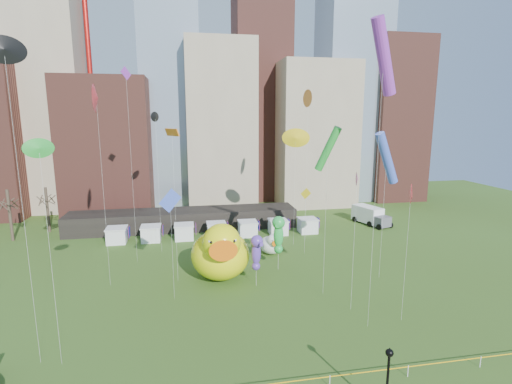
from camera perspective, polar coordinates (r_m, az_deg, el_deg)
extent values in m
cube|color=gray|center=(88.71, -28.44, 11.19)|extent=(14.00, 12.00, 42.00)
cube|color=brown|center=(80.13, -21.00, 6.20)|extent=(16.00, 14.00, 26.00)
cube|color=#8C9EB2|center=(87.10, -12.59, 16.53)|extent=(12.00, 12.00, 55.00)
cube|color=gray|center=(82.94, -5.36, 9.77)|extent=(14.00, 14.00, 34.00)
cube|color=brown|center=(91.60, 0.74, 20.59)|extent=(12.00, 12.00, 68.00)
cube|color=gray|center=(85.20, 8.45, 8.38)|extent=(16.00, 14.00, 30.00)
cube|color=#8C9EB2|center=(92.66, 13.84, 13.95)|extent=(14.00, 12.00, 48.00)
cube|color=brown|center=(95.23, 19.75, 9.92)|extent=(12.00, 12.00, 36.00)
cylinder|color=red|center=(90.69, -23.87, 22.39)|extent=(1.00, 1.00, 76.00)
cylinder|color=red|center=(94.83, 11.33, 22.52)|extent=(1.00, 1.00, 76.00)
cube|color=black|center=(66.78, -10.60, -4.01)|extent=(38.00, 6.00, 3.20)
cube|color=white|center=(62.05, -19.91, -6.12)|extent=(2.80, 2.80, 2.20)
cube|color=red|center=(61.63, -18.28, -5.64)|extent=(0.08, 1.40, 1.60)
cube|color=white|center=(61.39, -15.28, -6.02)|extent=(2.80, 2.80, 2.20)
cube|color=red|center=(61.11, -13.62, -5.53)|extent=(0.08, 1.40, 1.60)
cube|color=white|center=(61.14, -10.59, -5.89)|extent=(2.80, 2.80, 2.20)
cube|color=red|center=(61.01, -8.90, -5.38)|extent=(0.08, 1.40, 1.60)
cube|color=white|center=(61.29, -5.89, -5.71)|extent=(2.80, 2.80, 2.20)
cube|color=red|center=(61.31, -4.21, -5.19)|extent=(0.08, 1.40, 1.60)
cube|color=white|center=(61.85, -1.24, -5.50)|extent=(2.80, 2.80, 2.20)
cube|color=red|center=(62.01, 0.40, -4.97)|extent=(0.08, 1.40, 1.60)
cube|color=white|center=(62.81, 3.28, -5.26)|extent=(2.80, 2.80, 2.20)
cube|color=red|center=(63.11, 4.88, -4.73)|extent=(0.08, 1.40, 1.60)
cube|color=white|center=(64.14, 7.64, -5.00)|extent=(2.80, 2.80, 2.20)
cube|color=red|center=(64.57, 9.18, -4.47)|extent=(0.08, 1.40, 1.60)
cylinder|color=#382B21|center=(69.55, -32.64, -2.94)|extent=(0.44, 0.44, 8.00)
cylinder|color=#382B21|center=(71.86, -28.49, -2.34)|extent=(0.44, 0.44, 7.50)
cylinder|color=white|center=(30.43, 10.87, -25.80)|extent=(0.06, 0.06, 0.90)
cylinder|color=white|center=(32.79, 21.59, -23.44)|extent=(0.06, 0.06, 0.90)
cylinder|color=white|center=(36.00, 30.30, -20.89)|extent=(0.06, 0.06, 0.90)
ellipsoid|color=#EAEA0B|center=(45.92, -5.30, -9.18)|extent=(6.98, 8.15, 5.65)
ellipsoid|color=#EAEA0B|center=(48.90, -5.57, -8.10)|extent=(1.90, 1.49, 2.29)
sphere|color=#EAEA0B|center=(42.79, -5.11, -7.48)|extent=(4.32, 4.32, 4.25)
cone|color=orange|center=(41.13, -4.91, -8.45)|extent=(2.37, 1.95, 2.34)
sphere|color=white|center=(41.44, -6.62, -7.30)|extent=(0.76, 0.76, 0.76)
sphere|color=white|center=(41.60, -3.38, -7.17)|extent=(0.76, 0.76, 0.76)
sphere|color=black|center=(41.10, -6.60, -7.45)|extent=(0.38, 0.38, 0.38)
sphere|color=black|center=(41.26, -3.33, -7.32)|extent=(0.38, 0.38, 0.38)
ellipsoid|color=white|center=(53.94, 2.18, -7.86)|extent=(3.49, 3.91, 2.44)
ellipsoid|color=white|center=(55.15, 1.65, -7.50)|extent=(0.90, 0.76, 0.99)
sphere|color=white|center=(52.67, 2.64, -7.20)|extent=(2.12, 2.12, 1.84)
cone|color=orange|center=(52.01, 2.97, -7.51)|extent=(1.13, 0.98, 1.01)
sphere|color=white|center=(51.97, 2.34, -7.17)|extent=(0.33, 0.33, 0.33)
sphere|color=white|center=(52.34, 3.37, -7.04)|extent=(0.33, 0.33, 0.33)
sphere|color=black|center=(51.83, 2.40, -7.22)|extent=(0.17, 0.17, 0.17)
sphere|color=black|center=(52.21, 3.44, -7.09)|extent=(0.17, 0.17, 0.17)
cylinder|color=silver|center=(48.20, 3.32, -8.94)|extent=(0.03, 0.03, 4.42)
ellipsoid|color=green|center=(47.50, 3.35, -6.43)|extent=(1.48, 1.35, 3.09)
sphere|color=green|center=(46.90, 3.42, -4.55)|extent=(2.02, 2.02, 1.58)
cone|color=green|center=(46.25, 3.63, -4.87)|extent=(0.86, 1.12, 0.55)
sphere|color=green|center=(48.10, 3.31, -8.43)|extent=(1.11, 1.11, 1.11)
cylinder|color=silver|center=(43.81, 0.03, -11.42)|extent=(0.03, 0.03, 3.84)
ellipsoid|color=#5C39AB|center=(43.11, 0.03, -9.05)|extent=(1.27, 1.14, 2.67)
sphere|color=#5C39AB|center=(42.51, 0.07, -7.31)|extent=(1.72, 1.72, 1.36)
cone|color=#5C39AB|center=(41.96, 0.22, -7.65)|extent=(0.72, 0.96, 0.48)
sphere|color=#5C39AB|center=(43.71, 0.02, -10.92)|extent=(0.95, 0.95, 0.95)
sphere|color=black|center=(26.76, 19.17, -21.59)|extent=(0.50, 0.50, 0.50)
cone|color=black|center=(26.62, 19.21, -21.10)|extent=(0.18, 0.18, 0.22)
cube|color=white|center=(71.73, 16.18, -3.14)|extent=(4.21, 6.03, 2.74)
cube|color=#595960|center=(69.51, 18.19, -4.17)|extent=(3.01, 2.66, 1.75)
cylinder|color=black|center=(69.74, 16.46, -4.58)|extent=(0.57, 1.02, 0.99)
cylinder|color=black|center=(71.66, 18.02, -4.26)|extent=(0.57, 1.02, 0.99)
cylinder|color=black|center=(72.31, 14.38, -3.92)|extent=(0.57, 1.02, 0.99)
cylinder|color=black|center=(74.16, 15.94, -3.63)|extent=(0.57, 1.02, 0.99)
cylinder|color=silver|center=(37.83, 21.32, -9.24)|extent=(0.02, 0.02, 12.02)
cube|color=red|center=(36.29, 21.98, -0.27)|extent=(0.77, 1.55, 1.71)
cylinder|color=silver|center=(32.21, -31.17, -3.34)|extent=(0.02, 0.02, 23.00)
cone|color=black|center=(31.75, -33.29, 17.26)|extent=(1.73, 1.15, 1.87)
cylinder|color=silver|center=(40.70, 10.23, -4.66)|extent=(0.02, 0.02, 15.52)
cylinder|color=green|center=(39.36, 10.61, 6.29)|extent=(2.52, 2.43, 4.62)
cylinder|color=silver|center=(53.49, 7.27, -4.71)|extent=(0.02, 0.02, 8.50)
cube|color=yellow|center=(52.51, 7.38, -0.23)|extent=(1.18, 1.07, 1.56)
cylinder|color=silver|center=(40.60, -12.28, -8.50)|extent=(0.02, 0.02, 10.48)
cube|color=blue|center=(39.20, -12.59, -1.24)|extent=(2.22, 1.09, 2.45)
cylinder|color=silver|center=(57.40, 7.50, 2.90)|extent=(0.02, 0.02, 21.33)
cone|color=orange|center=(56.93, 7.77, 13.59)|extent=(0.41, 2.51, 2.50)
cylinder|color=silver|center=(34.20, 17.24, -1.23)|extent=(0.02, 0.02, 23.30)
cylinder|color=purple|center=(33.84, 18.40, 18.44)|extent=(3.53, 2.78, 6.03)
cylinder|color=silver|center=(44.64, -21.64, -0.56)|extent=(0.02, 0.02, 20.56)
cone|color=red|center=(43.91, -22.59, 12.71)|extent=(0.67, 2.93, 2.90)
cylinder|color=silver|center=(38.28, 14.29, -7.78)|extent=(0.02, 0.02, 13.02)
cone|color=pink|center=(36.76, 14.76, 1.88)|extent=(0.59, 1.22, 1.25)
cylinder|color=silver|center=(54.33, -14.22, 0.82)|extent=(0.02, 0.02, 18.73)
cone|color=black|center=(53.55, -14.69, 10.74)|extent=(0.75, 1.25, 1.32)
cylinder|color=silver|center=(32.06, -28.09, -9.16)|extent=(0.02, 0.02, 16.51)
cone|color=green|center=(30.44, -29.48, 5.66)|extent=(1.24, 0.91, 1.37)
cylinder|color=silver|center=(56.30, 5.72, -0.07)|extent=(0.02, 0.02, 15.79)
cone|color=yellow|center=(55.35, 5.87, 7.98)|extent=(2.52, 1.56, 2.68)
cylinder|color=silver|center=(46.66, 18.25, -3.90)|extent=(0.02, 0.02, 14.16)
cylinder|color=blue|center=(45.44, 18.78, 4.77)|extent=(3.68, 2.04, 6.02)
cylinder|color=silver|center=(43.99, -11.89, -2.52)|extent=(0.02, 0.02, 17.05)
cube|color=orange|center=(42.86, -12.34, 8.64)|extent=(1.63, 2.50, 0.82)
cylinder|color=silver|center=(51.00, -17.92, 2.91)|extent=(0.02, 0.02, 23.87)
cube|color=purple|center=(50.85, -18.73, 16.34)|extent=(1.04, 1.29, 1.63)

